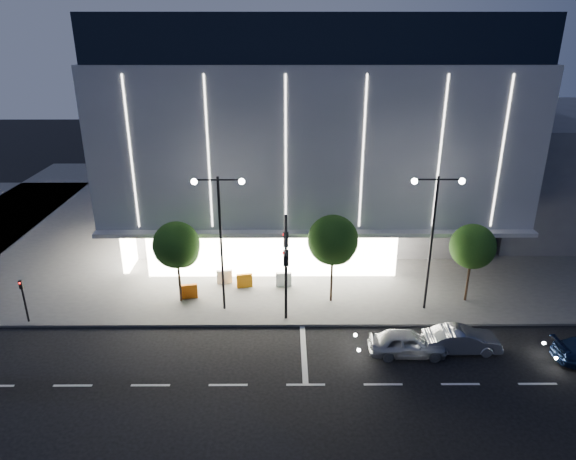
% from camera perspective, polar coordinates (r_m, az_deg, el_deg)
% --- Properties ---
extents(ground, '(160.00, 160.00, 0.00)m').
position_cam_1_polar(ground, '(28.81, -2.26, -14.96)').
color(ground, black).
rests_on(ground, ground).
extents(sidewalk_museum, '(70.00, 40.00, 0.15)m').
position_cam_1_polar(sidewalk_museum, '(50.28, 4.30, 1.72)').
color(sidewalk_museum, '#474747').
rests_on(sidewalk_museum, ground).
extents(museum, '(30.00, 25.80, 18.00)m').
position_cam_1_polar(museum, '(46.14, 2.22, 11.78)').
color(museum, '#4C4C51').
rests_on(museum, ground).
extents(annex_building, '(16.00, 20.00, 10.00)m').
position_cam_1_polar(annex_building, '(54.72, 27.09, 6.43)').
color(annex_building, '#4C4C51').
rests_on(annex_building, ground).
extents(traffic_mast, '(0.33, 5.89, 7.07)m').
position_cam_1_polar(traffic_mast, '(29.10, -0.23, -3.01)').
color(traffic_mast, black).
rests_on(traffic_mast, ground).
extents(street_lamp_west, '(3.16, 0.36, 9.00)m').
position_cam_1_polar(street_lamp_west, '(31.44, -7.55, 0.56)').
color(street_lamp_west, black).
rests_on(street_lamp_west, ground).
extents(street_lamp_east, '(3.16, 0.36, 9.00)m').
position_cam_1_polar(street_lamp_east, '(32.48, 15.85, 0.59)').
color(street_lamp_east, black).
rests_on(street_lamp_east, ground).
extents(ped_signal_far, '(0.22, 0.24, 3.00)m').
position_cam_1_polar(ped_signal_far, '(35.36, -27.32, -6.58)').
color(ped_signal_far, black).
rests_on(ped_signal_far, ground).
extents(tree_left, '(3.02, 3.02, 5.72)m').
position_cam_1_polar(tree_left, '(33.59, -12.23, -1.89)').
color(tree_left, black).
rests_on(tree_left, ground).
extents(tree_mid, '(3.25, 3.25, 6.15)m').
position_cam_1_polar(tree_mid, '(32.89, 5.04, -1.41)').
color(tree_mid, black).
rests_on(tree_mid, ground).
extents(tree_right, '(2.91, 2.91, 5.51)m').
position_cam_1_polar(tree_right, '(35.07, 19.83, -1.97)').
color(tree_right, black).
rests_on(tree_right, ground).
extents(car_lead, '(4.34, 1.82, 1.47)m').
position_cam_1_polar(car_lead, '(30.07, 13.11, -12.14)').
color(car_lead, '#9EA1A6').
rests_on(car_lead, ground).
extents(car_second, '(4.31, 1.58, 1.41)m').
position_cam_1_polar(car_second, '(31.21, 18.73, -11.49)').
color(car_second, '#9FA2A7').
rests_on(car_second, ground).
extents(barrier_a, '(1.13, 0.46, 1.00)m').
position_cam_1_polar(barrier_a, '(35.27, -10.91, -6.71)').
color(barrier_a, orange).
rests_on(barrier_a, sidewalk_museum).
extents(barrier_b, '(1.12, 0.37, 1.00)m').
position_cam_1_polar(barrier_b, '(36.85, -7.06, -5.16)').
color(barrier_b, white).
rests_on(barrier_b, sidewalk_museum).
extents(barrier_c, '(1.13, 0.46, 1.00)m').
position_cam_1_polar(barrier_c, '(36.15, -4.85, -5.63)').
color(barrier_c, orange).
rests_on(barrier_c, sidewalk_museum).
extents(barrier_d, '(1.11, 0.28, 1.00)m').
position_cam_1_polar(barrier_d, '(36.19, -0.48, -5.51)').
color(barrier_d, white).
rests_on(barrier_d, sidewalk_museum).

